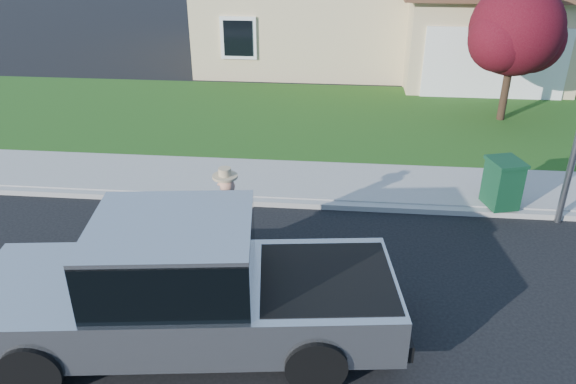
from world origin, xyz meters
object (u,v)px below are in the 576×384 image
object	(u,v)px
woman	(227,217)
trash_bin	(503,183)
pickup_truck	(186,288)
ornamental_tree	(517,34)

from	to	relation	value
woman	trash_bin	distance (m)	5.81
pickup_truck	woman	bearing A→B (deg)	78.77
woman	ornamental_tree	bearing A→B (deg)	-151.26
woman	ornamental_tree	size ratio (longest dim) A/B	0.46
ornamental_tree	trash_bin	world-z (taller)	ornamental_tree
pickup_truck	ornamental_tree	distance (m)	12.49
pickup_truck	ornamental_tree	xyz separation A→B (m)	(6.92, 10.27, 1.68)
woman	trash_bin	xyz separation A→B (m)	(5.34, 2.30, -0.18)
woman	trash_bin	bearing A→B (deg)	-177.88
pickup_truck	woman	distance (m)	2.24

